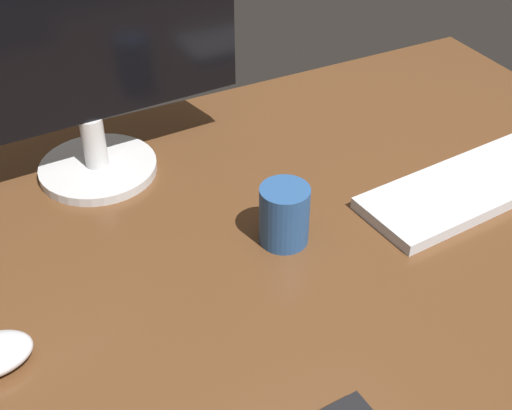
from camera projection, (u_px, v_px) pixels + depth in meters
desk at (256, 243)px, 99.88cm from camera, size 140.00×84.00×2.00cm
monitor at (74, 21)px, 96.72cm from camera, size 49.60×18.80×48.96cm
keyboard at (470, 187)px, 107.40cm from camera, size 37.50×16.20×1.89cm
coffee_mug at (284, 215)px, 96.23cm from camera, size 7.04×7.04×8.86cm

